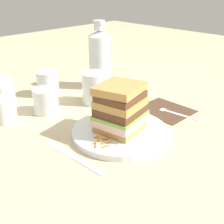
# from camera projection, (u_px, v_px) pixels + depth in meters

# --- Properties ---
(ground_plane) EXTENTS (3.00, 3.00, 0.00)m
(ground_plane) POSITION_uv_depth(u_px,v_px,m) (124.00, 131.00, 0.77)
(ground_plane) COLOR #C6B289
(main_plate) EXTENTS (0.25, 0.25, 0.02)m
(main_plate) POSITION_uv_depth(u_px,v_px,m) (120.00, 132.00, 0.75)
(main_plate) COLOR white
(main_plate) RESTS_ON ground_plane
(sandwich) EXTENTS (0.14, 0.13, 0.12)m
(sandwich) POSITION_uv_depth(u_px,v_px,m) (120.00, 108.00, 0.72)
(sandwich) COLOR tan
(sandwich) RESTS_ON main_plate
(carrot_shred_0) EXTENTS (0.01, 0.03, 0.00)m
(carrot_shred_0) POSITION_uv_depth(u_px,v_px,m) (102.00, 138.00, 0.71)
(carrot_shred_0) COLOR orange
(carrot_shred_0) RESTS_ON main_plate
(carrot_shred_1) EXTENTS (0.03, 0.01, 0.00)m
(carrot_shred_1) POSITION_uv_depth(u_px,v_px,m) (107.00, 143.00, 0.69)
(carrot_shred_1) COLOR orange
(carrot_shred_1) RESTS_ON main_plate
(carrot_shred_2) EXTENTS (0.02, 0.02, 0.00)m
(carrot_shred_2) POSITION_uv_depth(u_px,v_px,m) (98.00, 138.00, 0.71)
(carrot_shred_2) COLOR orange
(carrot_shred_2) RESTS_ON main_plate
(carrot_shred_3) EXTENTS (0.02, 0.02, 0.00)m
(carrot_shred_3) POSITION_uv_depth(u_px,v_px,m) (103.00, 142.00, 0.69)
(carrot_shred_3) COLOR orange
(carrot_shred_3) RESTS_ON main_plate
(carrot_shred_4) EXTENTS (0.02, 0.01, 0.00)m
(carrot_shred_4) POSITION_uv_depth(u_px,v_px,m) (106.00, 146.00, 0.67)
(carrot_shred_4) COLOR orange
(carrot_shred_4) RESTS_ON main_plate
(carrot_shred_5) EXTENTS (0.02, 0.01, 0.00)m
(carrot_shred_5) POSITION_uv_depth(u_px,v_px,m) (96.00, 142.00, 0.69)
(carrot_shred_5) COLOR orange
(carrot_shred_5) RESTS_ON main_plate
(carrot_shred_6) EXTENTS (0.02, 0.01, 0.00)m
(carrot_shred_6) POSITION_uv_depth(u_px,v_px,m) (108.00, 138.00, 0.71)
(carrot_shred_6) COLOR orange
(carrot_shred_6) RESTS_ON main_plate
(carrot_shred_7) EXTENTS (0.02, 0.02, 0.00)m
(carrot_shred_7) POSITION_uv_depth(u_px,v_px,m) (96.00, 145.00, 0.68)
(carrot_shred_7) COLOR orange
(carrot_shred_7) RESTS_ON main_plate
(carrot_shred_8) EXTENTS (0.02, 0.01, 0.00)m
(carrot_shred_8) POSITION_uv_depth(u_px,v_px,m) (140.00, 117.00, 0.81)
(carrot_shred_8) COLOR orange
(carrot_shred_8) RESTS_ON main_plate
(carrot_shred_9) EXTENTS (0.02, 0.02, 0.00)m
(carrot_shred_9) POSITION_uv_depth(u_px,v_px,m) (128.00, 118.00, 0.80)
(carrot_shred_9) COLOR orange
(carrot_shred_9) RESTS_ON main_plate
(carrot_shred_10) EXTENTS (0.02, 0.02, 0.00)m
(carrot_shred_10) POSITION_uv_depth(u_px,v_px,m) (136.00, 119.00, 0.80)
(carrot_shred_10) COLOR orange
(carrot_shred_10) RESTS_ON main_plate
(carrot_shred_11) EXTENTS (0.00, 0.03, 0.00)m
(carrot_shred_11) POSITION_uv_depth(u_px,v_px,m) (132.00, 121.00, 0.79)
(carrot_shred_11) COLOR orange
(carrot_shred_11) RESTS_ON main_plate
(carrot_shred_12) EXTENTS (0.01, 0.03, 0.00)m
(carrot_shred_12) POSITION_uv_depth(u_px,v_px,m) (135.00, 116.00, 0.82)
(carrot_shred_12) COLOR orange
(carrot_shred_12) RESTS_ON main_plate
(napkin_dark) EXTENTS (0.14, 0.16, 0.00)m
(napkin_dark) POSITION_uv_depth(u_px,v_px,m) (165.00, 110.00, 0.89)
(napkin_dark) COLOR #4C3323
(napkin_dark) RESTS_ON ground_plane
(fork) EXTENTS (0.03, 0.17, 0.00)m
(fork) POSITION_uv_depth(u_px,v_px,m) (172.00, 111.00, 0.88)
(fork) COLOR silver
(fork) RESTS_ON napkin_dark
(knife) EXTENTS (0.02, 0.20, 0.00)m
(knife) POSITION_uv_depth(u_px,v_px,m) (75.00, 157.00, 0.66)
(knife) COLOR silver
(knife) RESTS_ON ground_plane
(juice_glass) EXTENTS (0.08, 0.08, 0.10)m
(juice_glass) POSITION_uv_depth(u_px,v_px,m) (95.00, 90.00, 0.93)
(juice_glass) COLOR white
(juice_glass) RESTS_ON ground_plane
(water_bottle) EXTENTS (0.08, 0.08, 0.24)m
(water_bottle) POSITION_uv_depth(u_px,v_px,m) (100.00, 58.00, 1.04)
(water_bottle) COLOR silver
(water_bottle) RESTS_ON ground_plane
(empty_tumbler_0) EXTENTS (0.07, 0.07, 0.08)m
(empty_tumbler_0) POSITION_uv_depth(u_px,v_px,m) (48.00, 83.00, 0.99)
(empty_tumbler_0) COLOR silver
(empty_tumbler_0) RESTS_ON ground_plane
(empty_tumbler_1) EXTENTS (0.07, 0.07, 0.07)m
(empty_tumbler_1) POSITION_uv_depth(u_px,v_px,m) (46.00, 101.00, 0.87)
(empty_tumbler_1) COLOR silver
(empty_tumbler_1) RESTS_ON ground_plane
(empty_tumbler_2) EXTENTS (0.06, 0.06, 0.07)m
(empty_tumbler_2) POSITION_uv_depth(u_px,v_px,m) (5.00, 110.00, 0.81)
(empty_tumbler_2) COLOR silver
(empty_tumbler_2) RESTS_ON ground_plane
(empty_tumbler_3) EXTENTS (0.08, 0.08, 0.10)m
(empty_tumbler_3) POSITION_uv_depth(u_px,v_px,m) (2.00, 94.00, 0.89)
(empty_tumbler_3) COLOR silver
(empty_tumbler_3) RESTS_ON ground_plane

